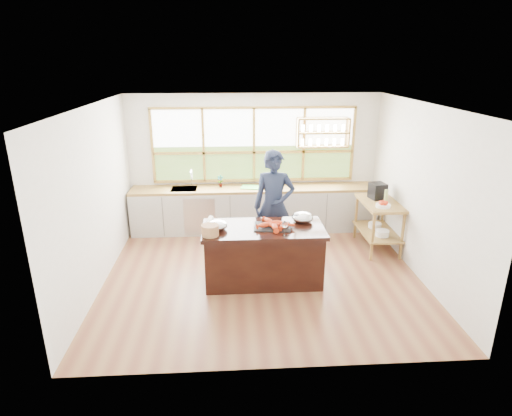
{
  "coord_description": "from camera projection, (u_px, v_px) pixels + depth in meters",
  "views": [
    {
      "loc": [
        -0.49,
        -6.2,
        3.33
      ],
      "look_at": [
        -0.09,
        0.15,
        1.09
      ],
      "focal_mm": 30.0,
      "sensor_mm": 36.0,
      "label": 1
    }
  ],
  "objects": [
    {
      "name": "fruit_bowl",
      "position": [
        383.0,
        205.0,
        7.37
      ],
      "size": [
        0.25,
        0.25,
        0.11
      ],
      "color": "white",
      "rests_on": "right_shelf_unit"
    },
    {
      "name": "parchment_roll",
      "position": [
        209.0,
        221.0,
        6.63
      ],
      "size": [
        0.12,
        0.31,
        0.08
      ],
      "primitive_type": "cylinder",
      "rotation": [
        1.57,
        0.0,
        -0.13
      ],
      "color": "white",
      "rests_on": "island"
    },
    {
      "name": "espresso_machine",
      "position": [
        378.0,
        191.0,
        7.78
      ],
      "size": [
        0.31,
        0.32,
        0.29
      ],
      "primitive_type": "cube",
      "rotation": [
        0.0,
        0.0,
        0.21
      ],
      "color": "black",
      "rests_on": "right_shelf_unit"
    },
    {
      "name": "right_shelf_unit",
      "position": [
        379.0,
        217.0,
        7.74
      ],
      "size": [
        0.62,
        1.1,
        0.9
      ],
      "color": "olive",
      "rests_on": "ground_plane"
    },
    {
      "name": "lobster_pile",
      "position": [
        274.0,
        224.0,
        6.45
      ],
      "size": [
        0.52,
        0.48,
        0.08
      ],
      "color": "red",
      "rests_on": "slate_board"
    },
    {
      "name": "wicker_basket",
      "position": [
        210.0,
        230.0,
        6.17
      ],
      "size": [
        0.25,
        0.25,
        0.16
      ],
      "primitive_type": "cylinder",
      "color": "#B97D53",
      "rests_on": "island"
    },
    {
      "name": "wine_glass",
      "position": [
        285.0,
        225.0,
        6.15
      ],
      "size": [
        0.08,
        0.08,
        0.22
      ],
      "color": "silver",
      "rests_on": "island"
    },
    {
      "name": "cook",
      "position": [
        274.0,
        206.0,
        7.24
      ],
      "size": [
        0.74,
        0.52,
        1.92
      ],
      "primitive_type": "imported",
      "rotation": [
        0.0,
        0.0,
        -0.09
      ],
      "color": "#192138",
      "rests_on": "ground_plane"
    },
    {
      "name": "wine_bottle",
      "position": [
        386.0,
        197.0,
        7.51
      ],
      "size": [
        0.08,
        0.08,
        0.26
      ],
      "primitive_type": "cylinder",
      "rotation": [
        0.0,
        0.0,
        0.31
      ],
      "color": "#9AB35B",
      "rests_on": "right_shelf_unit"
    },
    {
      "name": "potted_plant",
      "position": [
        220.0,
        181.0,
        8.48
      ],
      "size": [
        0.14,
        0.1,
        0.25
      ],
      "primitive_type": "imported",
      "rotation": [
        0.0,
        0.0,
        -0.12
      ],
      "color": "slate",
      "rests_on": "back_counter"
    },
    {
      "name": "island",
      "position": [
        263.0,
        254.0,
        6.64
      ],
      "size": [
        1.85,
        0.9,
        0.9
      ],
      "color": "black",
      "rests_on": "ground_plane"
    },
    {
      "name": "mixing_bowl_right",
      "position": [
        303.0,
        217.0,
        6.7
      ],
      "size": [
        0.34,
        0.34,
        0.16
      ],
      "primitive_type": "ellipsoid",
      "color": "#B5B8BC",
      "rests_on": "island"
    },
    {
      "name": "cutting_board",
      "position": [
        251.0,
        187.0,
        8.5
      ],
      "size": [
        0.45,
        0.38,
        0.01
      ],
      "primitive_type": "cube",
      "rotation": [
        0.0,
        0.0,
        -0.22
      ],
      "color": "#4FBB4A",
      "rests_on": "back_counter"
    },
    {
      "name": "slate_board",
      "position": [
        272.0,
        227.0,
        6.5
      ],
      "size": [
        0.59,
        0.46,
        0.02
      ],
      "primitive_type": "cube",
      "rotation": [
        0.0,
        0.0,
        -0.11
      ],
      "color": "black",
      "rests_on": "island"
    },
    {
      "name": "room_shell",
      "position": [
        262.0,
        162.0,
        6.88
      ],
      "size": [
        5.02,
        4.52,
        2.71
      ],
      "color": "silver",
      "rests_on": "ground_plane"
    },
    {
      "name": "ground_plane",
      "position": [
        262.0,
        274.0,
        6.98
      ],
      "size": [
        5.0,
        5.0,
        0.0
      ],
      "primitive_type": "plane",
      "color": "brown"
    },
    {
      "name": "back_counter",
      "position": [
        254.0,
        209.0,
        8.65
      ],
      "size": [
        4.9,
        0.63,
        0.9
      ],
      "color": "beige",
      "rests_on": "ground_plane"
    },
    {
      "name": "mixing_bowl_left",
      "position": [
        217.0,
        225.0,
        6.4
      ],
      "size": [
        0.31,
        0.31,
        0.15
      ],
      "primitive_type": "ellipsoid",
      "color": "#B5B8BC",
      "rests_on": "island"
    }
  ]
}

